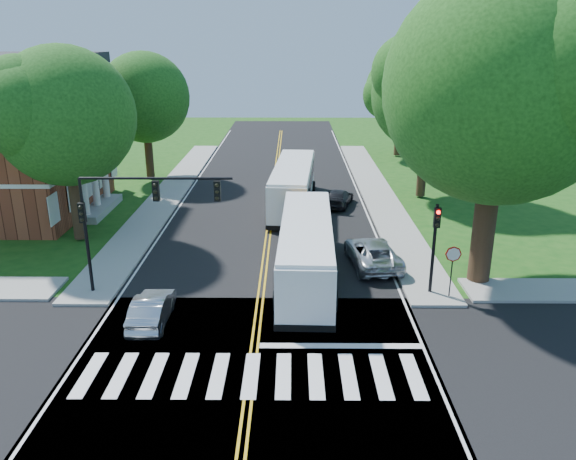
{
  "coord_description": "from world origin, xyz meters",
  "views": [
    {
      "loc": [
        1.5,
        -18.32,
        11.81
      ],
      "look_at": [
        1.3,
        9.06,
        2.4
      ],
      "focal_mm": 35.0,
      "sensor_mm": 36.0,
      "label": 1
    }
  ],
  "objects_px": {
    "signal_nw": "(133,208)",
    "signal_ne": "(435,237)",
    "hatchback": "(152,309)",
    "dark_sedan": "(338,198)",
    "bus_lead": "(306,249)",
    "suv": "(373,253)",
    "bus_follow": "(293,185)"
  },
  "relations": [
    {
      "from": "hatchback",
      "to": "dark_sedan",
      "type": "height_order",
      "value": "hatchback"
    },
    {
      "from": "bus_follow",
      "to": "hatchback",
      "type": "height_order",
      "value": "bus_follow"
    },
    {
      "from": "bus_lead",
      "to": "dark_sedan",
      "type": "height_order",
      "value": "bus_lead"
    },
    {
      "from": "bus_lead",
      "to": "bus_follow",
      "type": "bearing_deg",
      "value": -85.34
    },
    {
      "from": "signal_nw",
      "to": "suv",
      "type": "height_order",
      "value": "signal_nw"
    },
    {
      "from": "signal_nw",
      "to": "signal_ne",
      "type": "bearing_deg",
      "value": 0.05
    },
    {
      "from": "bus_lead",
      "to": "dark_sedan",
      "type": "xyz_separation_m",
      "value": [
        2.7,
        13.25,
        -1.02
      ]
    },
    {
      "from": "hatchback",
      "to": "suv",
      "type": "relative_size",
      "value": 0.77
    },
    {
      "from": "dark_sedan",
      "to": "hatchback",
      "type": "bearing_deg",
      "value": 78.02
    },
    {
      "from": "hatchback",
      "to": "dark_sedan",
      "type": "distance_m",
      "value": 20.43
    },
    {
      "from": "dark_sedan",
      "to": "bus_follow",
      "type": "bearing_deg",
      "value": 20.15
    },
    {
      "from": "bus_lead",
      "to": "hatchback",
      "type": "distance_m",
      "value": 8.4
    },
    {
      "from": "signal_ne",
      "to": "suv",
      "type": "height_order",
      "value": "signal_ne"
    },
    {
      "from": "signal_nw",
      "to": "bus_lead",
      "type": "bearing_deg",
      "value": 13.42
    },
    {
      "from": "bus_follow",
      "to": "dark_sedan",
      "type": "xyz_separation_m",
      "value": [
        3.36,
        0.26,
        -1.04
      ]
    },
    {
      "from": "signal_ne",
      "to": "bus_follow",
      "type": "xyz_separation_m",
      "value": [
        -6.63,
        14.91,
        -1.3
      ]
    },
    {
      "from": "signal_ne",
      "to": "bus_lead",
      "type": "distance_m",
      "value": 6.41
    },
    {
      "from": "suv",
      "to": "signal_nw",
      "type": "bearing_deg",
      "value": 10.89
    },
    {
      "from": "bus_lead",
      "to": "hatchback",
      "type": "height_order",
      "value": "bus_lead"
    },
    {
      "from": "suv",
      "to": "dark_sedan",
      "type": "xyz_separation_m",
      "value": [
        -0.96,
        11.49,
        -0.12
      ]
    },
    {
      "from": "signal_nw",
      "to": "suv",
      "type": "relative_size",
      "value": 1.38
    },
    {
      "from": "signal_nw",
      "to": "hatchback",
      "type": "relative_size",
      "value": 1.8
    },
    {
      "from": "signal_nw",
      "to": "bus_follow",
      "type": "distance_m",
      "value": 16.89
    },
    {
      "from": "signal_nw",
      "to": "bus_lead",
      "type": "distance_m",
      "value": 8.75
    },
    {
      "from": "suv",
      "to": "dark_sedan",
      "type": "height_order",
      "value": "suv"
    },
    {
      "from": "signal_nw",
      "to": "signal_ne",
      "type": "relative_size",
      "value": 1.62
    },
    {
      "from": "bus_follow",
      "to": "signal_nw",
      "type": "bearing_deg",
      "value": 67.77
    },
    {
      "from": "signal_nw",
      "to": "hatchback",
      "type": "xyz_separation_m",
      "value": [
        1.28,
        -2.91,
        -3.71
      ]
    },
    {
      "from": "signal_nw",
      "to": "hatchback",
      "type": "distance_m",
      "value": 4.89
    },
    {
      "from": "bus_follow",
      "to": "signal_ne",
      "type": "bearing_deg",
      "value": 118.21
    },
    {
      "from": "hatchback",
      "to": "suv",
      "type": "bearing_deg",
      "value": -148.72
    },
    {
      "from": "hatchback",
      "to": "signal_nw",
      "type": "bearing_deg",
      "value": -67.2
    }
  ]
}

